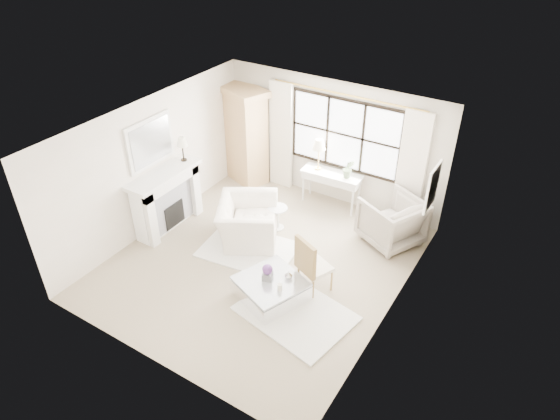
% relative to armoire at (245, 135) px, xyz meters
% --- Properties ---
extents(floor, '(5.50, 5.50, 0.00)m').
position_rel_armoire_xyz_m(floor, '(2.04, -2.44, -1.14)').
color(floor, tan).
rests_on(floor, ground).
extents(ceiling, '(5.50, 5.50, 0.00)m').
position_rel_armoire_xyz_m(ceiling, '(2.04, -2.44, 1.56)').
color(ceiling, white).
rests_on(ceiling, ground).
extents(wall_back, '(5.00, 0.00, 5.00)m').
position_rel_armoire_xyz_m(wall_back, '(2.04, 0.31, 0.21)').
color(wall_back, beige).
rests_on(wall_back, ground).
extents(wall_front, '(5.00, 0.00, 5.00)m').
position_rel_armoire_xyz_m(wall_front, '(2.04, -5.19, 0.21)').
color(wall_front, white).
rests_on(wall_front, ground).
extents(wall_left, '(0.00, 5.50, 5.50)m').
position_rel_armoire_xyz_m(wall_left, '(-0.46, -2.44, 0.21)').
color(wall_left, white).
rests_on(wall_left, ground).
extents(wall_right, '(0.00, 5.50, 5.50)m').
position_rel_armoire_xyz_m(wall_right, '(4.54, -2.44, 0.21)').
color(wall_right, beige).
rests_on(wall_right, ground).
extents(window_pane, '(2.40, 0.02, 1.50)m').
position_rel_armoire_xyz_m(window_pane, '(2.34, 0.29, 0.46)').
color(window_pane, white).
rests_on(window_pane, wall_back).
extents(window_frame, '(2.50, 0.04, 1.50)m').
position_rel_armoire_xyz_m(window_frame, '(2.34, 0.28, 0.46)').
color(window_frame, black).
rests_on(window_frame, wall_back).
extents(curtain_rod, '(3.30, 0.04, 0.04)m').
position_rel_armoire_xyz_m(curtain_rod, '(2.34, 0.23, 1.33)').
color(curtain_rod, '#B38E3E').
rests_on(curtain_rod, wall_back).
extents(curtain_left, '(0.55, 0.10, 2.47)m').
position_rel_armoire_xyz_m(curtain_left, '(0.84, 0.21, 0.10)').
color(curtain_left, white).
rests_on(curtain_left, ground).
extents(curtain_right, '(0.55, 0.10, 2.47)m').
position_rel_armoire_xyz_m(curtain_right, '(3.84, 0.21, 0.10)').
color(curtain_right, white).
rests_on(curtain_right, ground).
extents(fireplace, '(0.58, 1.66, 1.26)m').
position_rel_armoire_xyz_m(fireplace, '(-0.23, -2.44, -0.49)').
color(fireplace, white).
rests_on(fireplace, ground).
extents(mirror_frame, '(0.05, 1.15, 0.95)m').
position_rel_armoire_xyz_m(mirror_frame, '(-0.43, -2.44, 0.70)').
color(mirror_frame, white).
rests_on(mirror_frame, wall_left).
extents(mirror_glass, '(0.02, 1.00, 0.80)m').
position_rel_armoire_xyz_m(mirror_glass, '(-0.40, -2.44, 0.70)').
color(mirror_glass, '#B7BCC3').
rests_on(mirror_glass, wall_left).
extents(art_frame, '(0.04, 0.62, 0.82)m').
position_rel_armoire_xyz_m(art_frame, '(4.51, -0.74, 0.41)').
color(art_frame, white).
rests_on(art_frame, wall_right).
extents(art_canvas, '(0.01, 0.52, 0.72)m').
position_rel_armoire_xyz_m(art_canvas, '(4.49, -0.74, 0.41)').
color(art_canvas, beige).
rests_on(art_canvas, wall_right).
extents(mantel_lamp, '(0.22, 0.22, 0.51)m').
position_rel_armoire_xyz_m(mantel_lamp, '(-0.18, -1.86, 0.51)').
color(mantel_lamp, black).
rests_on(mantel_lamp, fireplace).
extents(armoire, '(1.29, 1.05, 2.24)m').
position_rel_armoire_xyz_m(armoire, '(0.00, 0.00, 0.00)').
color(armoire, tan).
rests_on(armoire, floor).
extents(console_table, '(1.32, 0.52, 0.80)m').
position_rel_armoire_xyz_m(console_table, '(2.23, 0.00, -0.74)').
color(console_table, silver).
rests_on(console_table, floor).
extents(console_lamp, '(0.28, 0.28, 0.69)m').
position_rel_armoire_xyz_m(console_lamp, '(1.90, 0.01, 0.22)').
color(console_lamp, '#BF9442').
rests_on(console_lamp, console_table).
extents(orchid_plant, '(0.29, 0.26, 0.43)m').
position_rel_armoire_xyz_m(orchid_plant, '(2.61, -0.00, -0.13)').
color(orchid_plant, '#5F7850').
rests_on(orchid_plant, console_table).
extents(side_table, '(0.40, 0.40, 0.51)m').
position_rel_armoire_xyz_m(side_table, '(1.73, -1.35, -0.81)').
color(side_table, white).
rests_on(side_table, floor).
extents(rug_left, '(1.89, 1.44, 0.03)m').
position_rel_armoire_xyz_m(rug_left, '(1.64, -2.27, -1.12)').
color(rug_left, white).
rests_on(rug_left, floor).
extents(rug_right, '(1.99, 1.64, 0.03)m').
position_rel_armoire_xyz_m(rug_right, '(3.27, -3.25, -1.12)').
color(rug_right, white).
rests_on(rug_right, floor).
extents(club_armchair, '(1.58, 1.64, 0.82)m').
position_rel_armoire_xyz_m(club_armchair, '(1.42, -1.96, -0.73)').
color(club_armchair, white).
rests_on(club_armchair, floor).
extents(wingback_chair, '(1.39, 1.38, 0.95)m').
position_rel_armoire_xyz_m(wingback_chair, '(3.83, -0.55, -0.66)').
color(wingback_chair, gray).
rests_on(wingback_chair, floor).
extents(french_chair, '(0.63, 0.64, 1.08)m').
position_rel_armoire_xyz_m(french_chair, '(3.22, -2.56, -0.83)').
color(french_chair, '#A07C43').
rests_on(french_chair, floor).
extents(coffee_table, '(1.29, 1.29, 0.38)m').
position_rel_armoire_xyz_m(coffee_table, '(2.71, -3.14, -0.96)').
color(coffee_table, white).
rests_on(coffee_table, floor).
extents(planter_box, '(0.21, 0.21, 0.12)m').
position_rel_armoire_xyz_m(planter_box, '(2.65, -3.13, -0.70)').
color(planter_box, slate).
rests_on(planter_box, coffee_table).
extents(planter_flowers, '(0.18, 0.18, 0.18)m').
position_rel_armoire_xyz_m(planter_flowers, '(2.65, -3.13, -0.55)').
color(planter_flowers, '#60317C').
rests_on(planter_flowers, planter_box).
extents(pillar_candle, '(0.08, 0.08, 0.12)m').
position_rel_armoire_xyz_m(pillar_candle, '(2.96, -3.26, -0.70)').
color(pillar_candle, white).
rests_on(pillar_candle, coffee_table).
extents(coffee_vase, '(0.17, 0.17, 0.14)m').
position_rel_armoire_xyz_m(coffee_vase, '(2.94, -2.93, -0.69)').
color(coffee_vase, silver).
rests_on(coffee_vase, coffee_table).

